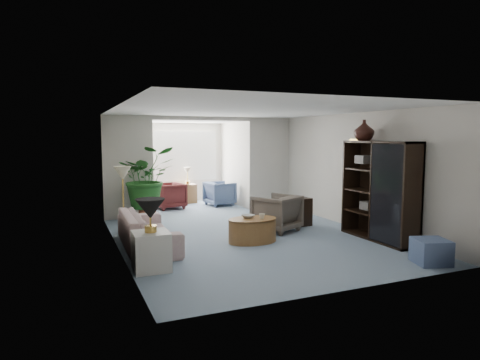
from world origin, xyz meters
name	(u,v)px	position (x,y,z in m)	size (l,w,h in m)	color
floor	(252,239)	(0.00, 0.00, 0.00)	(6.00, 6.00, 0.00)	#839AAD
sunroom_floor	(192,207)	(0.00, 4.10, 0.00)	(2.60, 2.60, 0.00)	#839AAD
back_pier_left	(128,167)	(-1.90, 3.00, 1.25)	(1.20, 0.12, 2.50)	beige
back_pier_right	(269,163)	(1.90, 3.00, 1.25)	(1.20, 0.12, 2.50)	beige
back_header	(203,118)	(0.00, 3.00, 2.45)	(2.60, 0.12, 0.10)	beige
window_pane	(182,156)	(0.00, 5.18, 1.40)	(2.20, 0.02, 1.50)	white
window_blinds	(182,156)	(0.00, 5.15, 1.40)	(2.20, 0.02, 1.50)	white
framed_picture	(359,150)	(2.46, -0.10, 1.70)	(0.04, 0.50, 0.40)	#B4A390
sofa	(148,230)	(-1.99, 0.19, 0.31)	(2.14, 0.84, 0.62)	beige
end_table	(151,251)	(-2.19, -1.16, 0.29)	(0.53, 0.53, 0.58)	silver
table_lamp	(150,209)	(-2.19, -1.16, 0.93)	(0.44, 0.44, 0.30)	black
floor_lamp	(123,173)	(-2.24, 1.45, 1.25)	(0.36, 0.36, 0.28)	beige
coffee_table	(252,230)	(-0.09, -0.23, 0.23)	(0.95, 0.95, 0.45)	brown
coffee_bowl	(248,216)	(-0.14, -0.13, 0.48)	(0.24, 0.24, 0.06)	beige
coffee_cup	(262,216)	(0.06, -0.33, 0.50)	(0.11, 0.11, 0.10)	beige
wingback_chair	(276,213)	(0.77, 0.43, 0.39)	(0.82, 0.85, 0.77)	#675D51
side_table_dark	(298,212)	(1.47, 0.73, 0.31)	(0.52, 0.42, 0.62)	black
entertainment_cabinet	(379,191)	(2.23, -1.01, 0.95)	(0.46, 1.72, 1.91)	black
cabinet_urn	(364,130)	(2.23, -0.51, 2.12)	(0.40, 0.40, 0.42)	black
ottoman	(431,252)	(1.92, -2.57, 0.20)	(0.49, 0.49, 0.39)	slate
plant_pot	(148,215)	(-1.56, 2.51, 0.16)	(0.40, 0.40, 0.32)	#993E2C
house_plant	(147,177)	(-1.56, 2.51, 1.04)	(1.30, 1.13, 1.45)	#1F581E
sunroom_chair_blue	(220,193)	(0.82, 4.03, 0.35)	(0.74, 0.76, 0.69)	slate
sunroom_chair_maroon	(169,196)	(-0.68, 4.03, 0.36)	(0.76, 0.79, 0.71)	#531D1C
sunroom_table	(188,194)	(0.07, 4.78, 0.28)	(0.46, 0.36, 0.57)	brown
shelf_clutter	(378,178)	(2.18, -1.00, 1.20)	(0.30, 0.99, 1.06)	#3B3936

